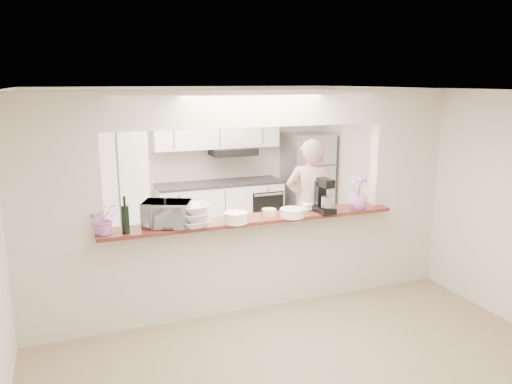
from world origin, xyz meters
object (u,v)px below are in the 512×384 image
refrigerator (307,181)px  person (310,206)px  toaster_oven (167,214)px  stand_mixer (324,197)px

refrigerator → person: bearing=-115.6°
toaster_oven → person: size_ratio=0.27×
stand_mixer → toaster_oven: bearing=177.1°
stand_mixer → person: 1.05m
toaster_oven → stand_mixer: stand_mixer is taller
refrigerator → stand_mixer: bearing=-113.3°
refrigerator → person: (-0.89, -1.85, 0.07)m
toaster_oven → stand_mixer: size_ratio=1.20×
toaster_oven → person: 2.31m
refrigerator → stand_mixer: 3.06m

